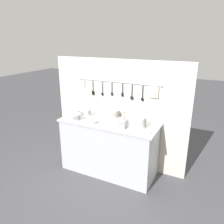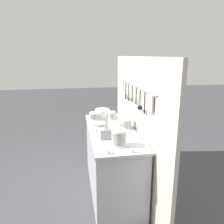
{
  "view_description": "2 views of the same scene",
  "coord_description": "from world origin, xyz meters",
  "px_view_note": "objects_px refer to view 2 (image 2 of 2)",
  "views": [
    {
      "loc": [
        1.48,
        -2.86,
        2.15
      ],
      "look_at": [
        0.04,
        0.03,
        1.05
      ],
      "focal_mm": 35.0,
      "sensor_mm": 36.0,
      "label": 1
    },
    {
      "loc": [
        2.7,
        -0.47,
        1.86
      ],
      "look_at": [
        -0.02,
        0.01,
        1.13
      ],
      "focal_mm": 35.0,
      "sensor_mm": 36.0,
      "label": 2
    }
  ],
  "objects_px": {
    "cup_back_right": "(115,129)",
    "cup_edge_near": "(96,130)",
    "steel_mixing_bowl": "(99,125)",
    "cup_edge_far": "(123,132)",
    "cup_front_left": "(102,130)",
    "bowl_stack_nested_right": "(94,116)",
    "cup_by_caddy": "(108,152)",
    "cup_mid_row": "(124,140)",
    "bowl_stack_tall_left": "(112,116)",
    "cup_front_right": "(124,135)",
    "cup_back_left": "(132,151)",
    "bowl_stack_short_front": "(126,123)",
    "cutlery_caddy": "(106,133)",
    "plate_stack": "(102,113)",
    "bowl_stack_back_corner": "(119,138)"
  },
  "relations": [
    {
      "from": "bowl_stack_short_front",
      "to": "cup_edge_near",
      "type": "bearing_deg",
      "value": -83.18
    },
    {
      "from": "bowl_stack_short_front",
      "to": "cup_edge_far",
      "type": "distance_m",
      "value": 0.21
    },
    {
      "from": "bowl_stack_back_corner",
      "to": "cutlery_caddy",
      "type": "height_order",
      "value": "cutlery_caddy"
    },
    {
      "from": "bowl_stack_short_front",
      "to": "cup_mid_row",
      "type": "relative_size",
      "value": 3.68
    },
    {
      "from": "cup_edge_far",
      "to": "cup_mid_row",
      "type": "relative_size",
      "value": 1.0
    },
    {
      "from": "cup_front_left",
      "to": "cup_edge_near",
      "type": "bearing_deg",
      "value": -92.14
    },
    {
      "from": "bowl_stack_short_front",
      "to": "cup_mid_row",
      "type": "height_order",
      "value": "bowl_stack_short_front"
    },
    {
      "from": "bowl_stack_short_front",
      "to": "steel_mixing_bowl",
      "type": "xyz_separation_m",
      "value": [
        -0.17,
        -0.33,
        -0.05
      ]
    },
    {
      "from": "bowl_stack_back_corner",
      "to": "steel_mixing_bowl",
      "type": "bearing_deg",
      "value": -170.25
    },
    {
      "from": "bowl_stack_tall_left",
      "to": "cup_front_right",
      "type": "xyz_separation_m",
      "value": [
        0.72,
        0.03,
        -0.04
      ]
    },
    {
      "from": "bowl_stack_back_corner",
      "to": "bowl_stack_nested_right",
      "type": "distance_m",
      "value": 1.04
    },
    {
      "from": "bowl_stack_tall_left",
      "to": "bowl_stack_short_front",
      "type": "height_order",
      "value": "bowl_stack_short_front"
    },
    {
      "from": "bowl_stack_nested_right",
      "to": "cup_edge_near",
      "type": "distance_m",
      "value": 0.53
    },
    {
      "from": "bowl_stack_short_front",
      "to": "bowl_stack_nested_right",
      "type": "distance_m",
      "value": 0.61
    },
    {
      "from": "cup_back_left",
      "to": "bowl_stack_short_front",
      "type": "bearing_deg",
      "value": 171.76
    },
    {
      "from": "cup_back_right",
      "to": "bowl_stack_nested_right",
      "type": "bearing_deg",
      "value": -156.57
    },
    {
      "from": "bowl_stack_tall_left",
      "to": "steel_mixing_bowl",
      "type": "bearing_deg",
      "value": -39.88
    },
    {
      "from": "cup_back_left",
      "to": "cup_by_caddy",
      "type": "distance_m",
      "value": 0.24
    },
    {
      "from": "bowl_stack_nested_right",
      "to": "cup_back_right",
      "type": "relative_size",
      "value": 3.2
    },
    {
      "from": "bowl_stack_nested_right",
      "to": "cup_mid_row",
      "type": "distance_m",
      "value": 0.95
    },
    {
      "from": "cup_edge_far",
      "to": "cup_front_left",
      "type": "distance_m",
      "value": 0.28
    },
    {
      "from": "cup_back_right",
      "to": "steel_mixing_bowl",
      "type": "bearing_deg",
      "value": -140.83
    },
    {
      "from": "steel_mixing_bowl",
      "to": "cup_front_left",
      "type": "height_order",
      "value": "cup_front_left"
    },
    {
      "from": "cup_back_right",
      "to": "cup_edge_near",
      "type": "bearing_deg",
      "value": -89.32
    },
    {
      "from": "cup_edge_near",
      "to": "cup_edge_far",
      "type": "bearing_deg",
      "value": 67.2
    },
    {
      "from": "bowl_stack_nested_right",
      "to": "plate_stack",
      "type": "height_order",
      "value": "plate_stack"
    },
    {
      "from": "bowl_stack_nested_right",
      "to": "cup_back_right",
      "type": "bearing_deg",
      "value": 23.43
    },
    {
      "from": "cup_front_left",
      "to": "cup_mid_row",
      "type": "xyz_separation_m",
      "value": [
        0.39,
        0.19,
        0.0
      ]
    },
    {
      "from": "plate_stack",
      "to": "cup_front_left",
      "type": "xyz_separation_m",
      "value": [
        0.68,
        -0.09,
        -0.04
      ]
    },
    {
      "from": "cup_edge_near",
      "to": "cup_front_left",
      "type": "distance_m",
      "value": 0.09
    },
    {
      "from": "cup_edge_far",
      "to": "bowl_stack_back_corner",
      "type": "bearing_deg",
      "value": -20.53
    },
    {
      "from": "cup_front_left",
      "to": "cup_by_caddy",
      "type": "xyz_separation_m",
      "value": [
        0.68,
        -0.03,
        0.0
      ]
    },
    {
      "from": "steel_mixing_bowl",
      "to": "cup_back_right",
      "type": "xyz_separation_m",
      "value": [
        0.22,
        0.18,
        0.0
      ]
    },
    {
      "from": "bowl_stack_back_corner",
      "to": "cup_back_left",
      "type": "bearing_deg",
      "value": 26.71
    },
    {
      "from": "cup_edge_far",
      "to": "cutlery_caddy",
      "type": "bearing_deg",
      "value": -65.15
    },
    {
      "from": "cup_back_left",
      "to": "cup_by_caddy",
      "type": "height_order",
      "value": "same"
    },
    {
      "from": "bowl_stack_tall_left",
      "to": "cup_back_left",
      "type": "height_order",
      "value": "bowl_stack_tall_left"
    },
    {
      "from": "cup_back_right",
      "to": "cup_by_caddy",
      "type": "xyz_separation_m",
      "value": [
        0.69,
        -0.2,
        0.0
      ]
    },
    {
      "from": "cutlery_caddy",
      "to": "cup_back_right",
      "type": "xyz_separation_m",
      "value": [
        -0.26,
        0.16,
        -0.04
      ]
    },
    {
      "from": "plate_stack",
      "to": "cup_back_right",
      "type": "relative_size",
      "value": 5.54
    },
    {
      "from": "cup_back_left",
      "to": "cup_mid_row",
      "type": "relative_size",
      "value": 1.0
    },
    {
      "from": "bowl_stack_tall_left",
      "to": "bowl_stack_back_corner",
      "type": "distance_m",
      "value": 0.99
    },
    {
      "from": "cup_front_left",
      "to": "bowl_stack_tall_left",
      "type": "bearing_deg",
      "value": 156.93
    },
    {
      "from": "bowl_stack_tall_left",
      "to": "cup_mid_row",
      "type": "xyz_separation_m",
      "value": [
        0.88,
        -0.01,
        -0.04
      ]
    },
    {
      "from": "plate_stack",
      "to": "cup_back_right",
      "type": "height_order",
      "value": "plate_stack"
    },
    {
      "from": "cup_back_left",
      "to": "plate_stack",
      "type": "bearing_deg",
      "value": -174.86
    },
    {
      "from": "steel_mixing_bowl",
      "to": "cup_back_left",
      "type": "height_order",
      "value": "cup_back_left"
    },
    {
      "from": "steel_mixing_bowl",
      "to": "cup_back_left",
      "type": "relative_size",
      "value": 3.01
    },
    {
      "from": "bowl_stack_short_front",
      "to": "cutlery_caddy",
      "type": "xyz_separation_m",
      "value": [
        0.3,
        -0.32,
        -0.01
      ]
    },
    {
      "from": "cutlery_caddy",
      "to": "cup_edge_near",
      "type": "xyz_separation_m",
      "value": [
        -0.25,
        -0.09,
        -0.04
      ]
    }
  ]
}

